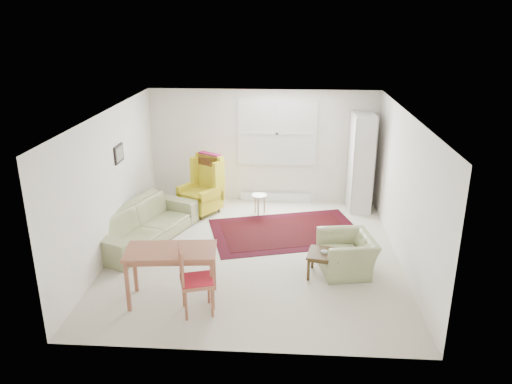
# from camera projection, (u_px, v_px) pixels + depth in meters

# --- Properties ---
(room) EXTENTS (5.04, 5.54, 2.51)m
(room) POSITION_uv_depth(u_px,v_px,m) (257.00, 183.00, 8.64)
(room) COLOR beige
(room) RESTS_ON ground
(rug) EXTENTS (3.22, 2.52, 0.03)m
(rug) POSITION_uv_depth(u_px,v_px,m) (286.00, 231.00, 9.72)
(rug) COLOR black
(rug) RESTS_ON ground
(sofa) EXTENTS (1.73, 2.55, 0.96)m
(sofa) POSITION_uv_depth(u_px,v_px,m) (143.00, 217.00, 9.21)
(sofa) COLOR #919865
(sofa) RESTS_ON ground
(armchair) EXTENTS (0.98, 1.07, 0.73)m
(armchair) POSITION_uv_depth(u_px,v_px,m) (347.00, 250.00, 8.16)
(armchair) COLOR #919865
(armchair) RESTS_ON ground
(wingback_chair) EXTENTS (1.02, 1.04, 1.26)m
(wingback_chair) POSITION_uv_depth(u_px,v_px,m) (200.00, 185.00, 10.44)
(wingback_chair) COLOR gold
(wingback_chair) RESTS_ON ground
(coffee_table) EXTENTS (0.59, 0.59, 0.41)m
(coffee_table) POSITION_uv_depth(u_px,v_px,m) (324.00, 264.00, 8.04)
(coffee_table) COLOR #3D2A12
(coffee_table) RESTS_ON ground
(stool) EXTENTS (0.42, 0.42, 0.43)m
(stool) POSITION_uv_depth(u_px,v_px,m) (259.00, 204.00, 10.53)
(stool) COLOR white
(stool) RESTS_ON ground
(cabinet) EXTENTS (0.47, 0.85, 2.09)m
(cabinet) POSITION_uv_depth(u_px,v_px,m) (361.00, 162.00, 10.59)
(cabinet) COLOR silver
(cabinet) RESTS_ON ground
(desk) EXTENTS (1.36, 0.78, 0.82)m
(desk) POSITION_uv_depth(u_px,v_px,m) (172.00, 275.00, 7.29)
(desk) COLOR #9C5B3F
(desk) RESTS_ON ground
(desk_chair) EXTENTS (0.56, 0.56, 1.03)m
(desk_chair) POSITION_uv_depth(u_px,v_px,m) (197.00, 279.00, 6.97)
(desk_chair) COLOR #9C5B3F
(desk_chair) RESTS_ON ground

